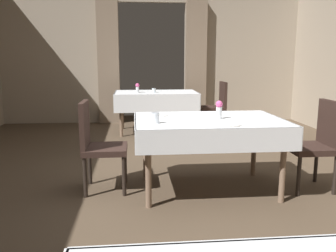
% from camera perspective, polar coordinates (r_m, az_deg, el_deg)
% --- Properties ---
extents(ground, '(10.08, 10.08, 0.00)m').
position_cam_1_polar(ground, '(3.74, 0.95, -10.33)').
color(ground, '#4C3D2D').
extents(wall_back, '(6.40, 0.27, 3.00)m').
position_cam_1_polar(wall_back, '(7.65, -2.56, 12.04)').
color(wall_back, gray).
rests_on(wall_back, ground).
extents(dining_table_mid, '(1.50, 1.05, 0.75)m').
position_cam_1_polar(dining_table_mid, '(3.61, 6.56, -0.06)').
color(dining_table_mid, '#7A604C').
rests_on(dining_table_mid, ground).
extents(dining_table_far, '(1.51, 0.95, 0.75)m').
position_cam_1_polar(dining_table_far, '(6.53, -1.95, 4.68)').
color(dining_table_far, '#7A604C').
rests_on(dining_table_far, ground).
extents(chair_mid_right, '(0.44, 0.44, 0.93)m').
position_cam_1_polar(chair_mid_right, '(3.96, 23.05, -2.20)').
color(chair_mid_right, black).
rests_on(chair_mid_right, ground).
extents(chair_mid_left, '(0.45, 0.44, 0.93)m').
position_cam_1_polar(chair_mid_left, '(3.67, -11.41, -2.52)').
color(chair_mid_left, black).
rests_on(chair_mid_left, ground).
extents(chair_far_right, '(0.44, 0.44, 0.93)m').
position_cam_1_polar(chair_far_right, '(6.69, 7.88, 3.55)').
color(chair_far_right, black).
rests_on(chair_far_right, ground).
extents(flower_vase_mid, '(0.07, 0.07, 0.18)m').
position_cam_1_polar(flower_vase_mid, '(3.59, 8.25, 2.73)').
color(flower_vase_mid, silver).
rests_on(flower_vase_mid, dining_table_mid).
extents(plate_mid_b, '(0.18, 0.18, 0.01)m').
position_cam_1_polar(plate_mid_b, '(3.75, -1.43, 1.74)').
color(plate_mid_b, white).
rests_on(plate_mid_b, dining_table_mid).
extents(glass_mid_c, '(0.08, 0.08, 0.10)m').
position_cam_1_polar(glass_mid_c, '(3.31, -2.06, 1.32)').
color(glass_mid_c, silver).
rests_on(glass_mid_c, dining_table_mid).
extents(plate_mid_d, '(0.24, 0.24, 0.01)m').
position_cam_1_polar(plate_mid_d, '(3.27, 9.64, 0.23)').
color(plate_mid_d, white).
rests_on(plate_mid_d, dining_table_mid).
extents(flower_vase_far, '(0.07, 0.07, 0.17)m').
position_cam_1_polar(flower_vase_far, '(6.37, -4.96, 6.21)').
color(flower_vase_far, silver).
rests_on(flower_vase_far, dining_table_far).
extents(glass_far_b, '(0.07, 0.07, 0.08)m').
position_cam_1_polar(glass_far_b, '(6.33, -2.30, 5.75)').
color(glass_far_b, silver).
rests_on(glass_far_b, dining_table_far).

